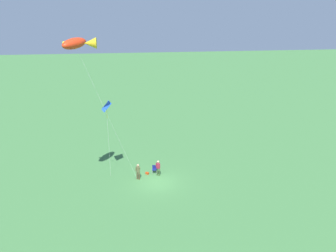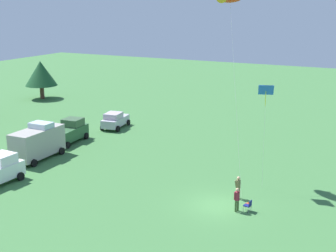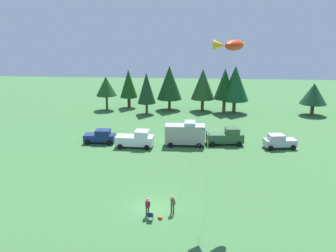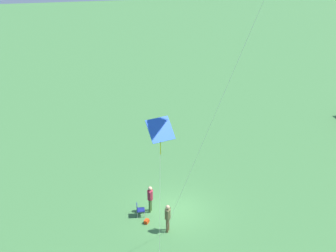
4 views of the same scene
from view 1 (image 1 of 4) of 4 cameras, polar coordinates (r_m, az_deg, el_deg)
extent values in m
plane|color=#3B6F39|center=(40.96, -1.64, -8.18)|extent=(160.00, 160.00, 0.00)
cylinder|color=brown|center=(41.42, -4.21, -7.22)|extent=(0.14, 0.14, 0.85)
cylinder|color=brown|center=(41.51, -4.49, -7.17)|extent=(0.14, 0.14, 0.85)
cylinder|color=brown|center=(41.13, -4.38, -6.29)|extent=(0.46, 0.46, 0.62)
sphere|color=tan|center=(40.93, -4.39, -5.71)|extent=(0.24, 0.24, 0.24)
cylinder|color=brown|center=(41.00, -4.16, -6.33)|extent=(0.24, 0.18, 0.56)
cylinder|color=brown|center=(41.15, -4.67, -6.24)|extent=(0.19, 0.16, 0.56)
cube|color=navy|center=(42.69, -1.98, -6.31)|extent=(0.53, 0.53, 0.04)
cube|color=navy|center=(42.80, -1.97, -5.94)|extent=(0.48, 0.09, 0.40)
cylinder|color=#A5A8AD|center=(42.59, -1.70, -6.69)|extent=(0.03, 0.03, 0.42)
cylinder|color=#A5A8AD|center=(42.60, -2.27, -6.69)|extent=(0.03, 0.03, 0.42)
cylinder|color=#A5A8AD|center=(42.96, -1.68, -6.44)|extent=(0.03, 0.03, 0.42)
cylinder|color=#A5A8AD|center=(42.98, -2.25, -6.44)|extent=(0.03, 0.03, 0.42)
cylinder|color=#395429|center=(42.10, -1.29, -6.70)|extent=(0.14, 0.14, 0.85)
cylinder|color=#395429|center=(42.17, -1.57, -6.65)|extent=(0.14, 0.14, 0.85)
cylinder|color=maroon|center=(41.81, -1.44, -5.78)|extent=(0.45, 0.45, 0.62)
sphere|color=tan|center=(41.61, -1.45, -5.21)|extent=(0.24, 0.24, 0.24)
cylinder|color=maroon|center=(41.68, -1.21, -5.81)|extent=(0.13, 0.13, 0.55)
cylinder|color=maroon|center=(41.81, -1.73, -5.73)|extent=(0.14, 0.13, 0.55)
cube|color=red|center=(42.59, -3.04, -6.86)|extent=(0.39, 0.37, 0.22)
ellipsoid|color=red|center=(34.54, -13.46, 11.58)|extent=(2.45, 3.10, 0.97)
cone|color=gold|center=(34.39, -11.22, 11.71)|extent=(1.03, 0.97, 0.97)
sphere|color=yellow|center=(34.35, -14.90, 11.60)|extent=(0.24, 0.24, 0.24)
cylinder|color=silver|center=(37.57, -8.56, 1.08)|extent=(4.94, 3.20, 14.61)
cylinder|color=#4C3823|center=(41.87, -4.56, -7.57)|extent=(0.04, 0.04, 0.01)
cube|color=blue|center=(39.58, -8.92, 2.84)|extent=(1.08, 1.31, 0.85)
cylinder|color=yellow|center=(39.79, -8.87, 1.90)|extent=(0.04, 0.04, 1.14)
cylinder|color=silver|center=(40.94, -8.60, -2.37)|extent=(0.05, 0.11, 7.82)
cylinder|color=#4C3823|center=(42.62, -8.31, -7.21)|extent=(0.04, 0.04, 0.01)
camera|label=2|loc=(56.92, 28.95, 12.39)|focal=50.00mm
camera|label=3|loc=(68.51, -7.42, 17.85)|focal=42.00mm
camera|label=4|loc=(46.34, -33.80, 13.29)|focal=50.00mm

